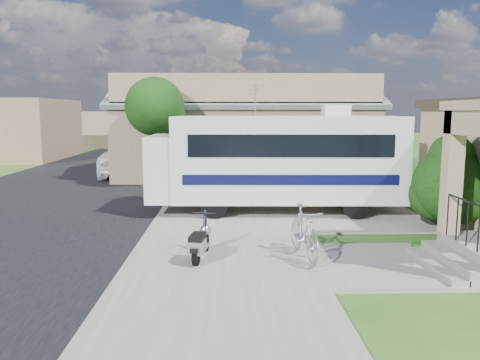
{
  "coord_description": "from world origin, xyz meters",
  "views": [
    {
      "loc": [
        -0.83,
        -10.28,
        3.17
      ],
      "look_at": [
        -0.5,
        2.5,
        1.3
      ],
      "focal_mm": 35.0,
      "sensor_mm": 36.0,
      "label": 1
    }
  ],
  "objects_px": {
    "motorhome": "(277,159)",
    "scooter": "(200,243)",
    "van": "(143,148)",
    "garden_hose": "(420,248)",
    "bicycle": "(304,235)",
    "pickup_truck": "(127,160)",
    "shrub": "(451,182)"
  },
  "relations": [
    {
      "from": "motorhome",
      "to": "van",
      "type": "xyz_separation_m",
      "value": [
        -6.97,
        15.2,
        -0.84
      ]
    },
    {
      "from": "shrub",
      "to": "van",
      "type": "relative_size",
      "value": 0.44
    },
    {
      "from": "garden_hose",
      "to": "van",
      "type": "bearing_deg",
      "value": 116.65
    },
    {
      "from": "motorhome",
      "to": "bicycle",
      "type": "bearing_deg",
      "value": -87.3
    },
    {
      "from": "motorhome",
      "to": "garden_hose",
      "type": "relative_size",
      "value": 20.51
    },
    {
      "from": "bicycle",
      "to": "garden_hose",
      "type": "height_order",
      "value": "bicycle"
    },
    {
      "from": "motorhome",
      "to": "shrub",
      "type": "bearing_deg",
      "value": -27.82
    },
    {
      "from": "pickup_truck",
      "to": "scooter",
      "type": "bearing_deg",
      "value": 96.67
    },
    {
      "from": "garden_hose",
      "to": "bicycle",
      "type": "bearing_deg",
      "value": -168.49
    },
    {
      "from": "pickup_truck",
      "to": "van",
      "type": "relative_size",
      "value": 0.94
    },
    {
      "from": "shrub",
      "to": "bicycle",
      "type": "bearing_deg",
      "value": -150.59
    },
    {
      "from": "motorhome",
      "to": "bicycle",
      "type": "xyz_separation_m",
      "value": [
        0.07,
        -4.88,
        -1.15
      ]
    },
    {
      "from": "bicycle",
      "to": "pickup_truck",
      "type": "relative_size",
      "value": 0.33
    },
    {
      "from": "motorhome",
      "to": "pickup_truck",
      "type": "xyz_separation_m",
      "value": [
        -6.67,
        9.07,
        -0.93
      ]
    },
    {
      "from": "van",
      "to": "garden_hose",
      "type": "xyz_separation_m",
      "value": [
        9.8,
        -19.52,
        -0.78
      ]
    },
    {
      "from": "motorhome",
      "to": "pickup_truck",
      "type": "relative_size",
      "value": 1.4
    },
    {
      "from": "bicycle",
      "to": "pickup_truck",
      "type": "bearing_deg",
      "value": 107.22
    },
    {
      "from": "bicycle",
      "to": "shrub",
      "type": "bearing_deg",
      "value": 20.81
    },
    {
      "from": "scooter",
      "to": "pickup_truck",
      "type": "distance_m",
      "value": 14.73
    },
    {
      "from": "motorhome",
      "to": "bicycle",
      "type": "distance_m",
      "value": 5.01
    },
    {
      "from": "scooter",
      "to": "garden_hose",
      "type": "xyz_separation_m",
      "value": [
        4.98,
        0.63,
        -0.34
      ]
    },
    {
      "from": "motorhome",
      "to": "scooter",
      "type": "height_order",
      "value": "motorhome"
    },
    {
      "from": "motorhome",
      "to": "scooter",
      "type": "distance_m",
      "value": 5.54
    },
    {
      "from": "bicycle",
      "to": "garden_hose",
      "type": "relative_size",
      "value": 4.89
    },
    {
      "from": "scooter",
      "to": "bicycle",
      "type": "distance_m",
      "value": 2.23
    },
    {
      "from": "scooter",
      "to": "van",
      "type": "height_order",
      "value": "van"
    },
    {
      "from": "garden_hose",
      "to": "shrub",
      "type": "bearing_deg",
      "value": 50.63
    },
    {
      "from": "pickup_truck",
      "to": "garden_hose",
      "type": "height_order",
      "value": "pickup_truck"
    },
    {
      "from": "shrub",
      "to": "garden_hose",
      "type": "bearing_deg",
      "value": -129.37
    },
    {
      "from": "motorhome",
      "to": "scooter",
      "type": "xyz_separation_m",
      "value": [
        -2.15,
        -4.95,
        -1.28
      ]
    },
    {
      "from": "garden_hose",
      "to": "motorhome",
      "type": "bearing_deg",
      "value": 123.24
    },
    {
      "from": "bicycle",
      "to": "pickup_truck",
      "type": "xyz_separation_m",
      "value": [
        -6.75,
        13.95,
        0.22
      ]
    }
  ]
}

